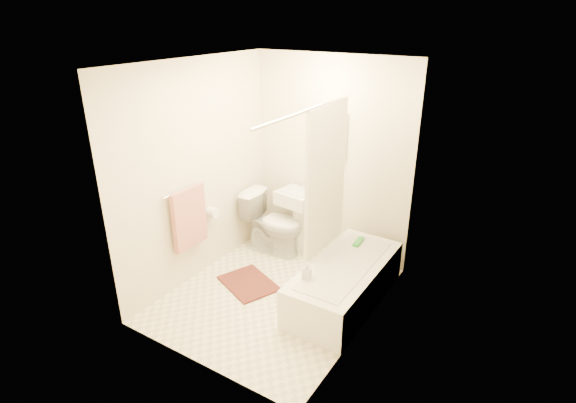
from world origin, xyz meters
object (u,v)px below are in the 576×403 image
Objects in this scene: bathtub at (345,283)px; toilet at (274,223)px; sink at (298,219)px; bath_mat at (249,283)px; soap_bottle at (307,271)px.

toilet is at bearing 157.75° from bathtub.
sink is 1.04m from bath_mat.
sink is at bearing 124.77° from soap_bottle.
bath_mat is (0.19, -0.79, -0.37)m from toilet.
sink reaches higher than bath_mat.
bathtub is 1.09m from bath_mat.
bath_mat is at bearing -164.31° from bathtub.
soap_bottle reaches higher than bathtub.
soap_bottle is at bearing -47.54° from sink.
soap_bottle is (0.82, -0.14, 0.51)m from bath_mat.
toilet is 0.30m from sink.
sink is 1.40× the size of bath_mat.
sink is at bearing 146.04° from bathtub.
bathtub is at bearing 15.69° from bath_mat.
bathtub is 8.53× the size of soap_bottle.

